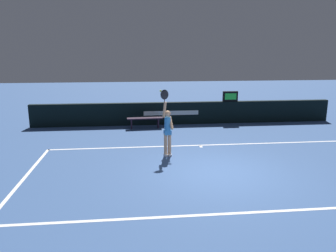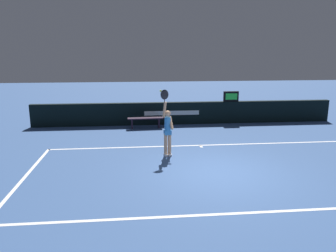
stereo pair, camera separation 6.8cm
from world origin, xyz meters
name	(u,v)px [view 1 (the left image)]	position (x,y,z in m)	size (l,w,h in m)	color
ground_plane	(220,173)	(0.00, 0.00, 0.00)	(60.00, 60.00, 0.00)	#365589
court_lines	(218,170)	(0.00, 0.24, 0.00)	(11.66, 5.63, 0.00)	white
back_wall	(185,113)	(0.00, 6.90, 0.55)	(15.07, 0.29, 1.11)	black
speed_display	(230,96)	(2.33, 6.90, 1.37)	(0.76, 0.15, 0.51)	black
tennis_player	(167,129)	(-1.40, 1.84, 0.97)	(0.44, 0.39, 2.34)	tan
tennis_ball	(161,91)	(-1.63, 1.89, 2.29)	(0.07, 0.07, 0.07)	#D3E535
courtside_bench_near	(145,120)	(-2.03, 6.13, 0.39)	(1.70, 0.45, 0.51)	black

